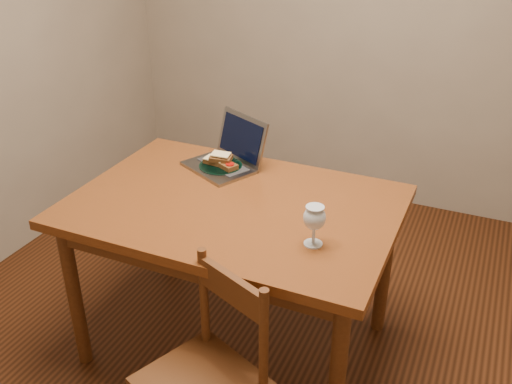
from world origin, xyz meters
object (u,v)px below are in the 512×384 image
at_px(plate, 221,167).
at_px(milk_glass, 314,226).
at_px(chair, 206,371).
at_px(table, 234,220).
at_px(laptop, 229,153).

bearing_deg(plate, milk_glass, -35.99).
relative_size(chair, milk_glass, 3.10).
xyz_separation_m(table, milk_glass, (0.39, -0.17, 0.16)).
relative_size(chair, laptop, 1.21).
bearing_deg(plate, laptop, 67.84).
height_order(table, chair, chair).
distance_m(plate, milk_glass, 0.73).
xyz_separation_m(chair, plate, (-0.37, 0.85, 0.32)).
distance_m(table, plate, 0.34).
distance_m(chair, laptop, 1.03).
bearing_deg(milk_glass, chair, -117.06).
xyz_separation_m(chair, laptop, (-0.35, 0.90, 0.37)).
height_order(chair, milk_glass, milk_glass).
xyz_separation_m(plate, milk_glass, (0.59, -0.43, 0.07)).
xyz_separation_m(table, plate, (-0.19, 0.26, 0.09)).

